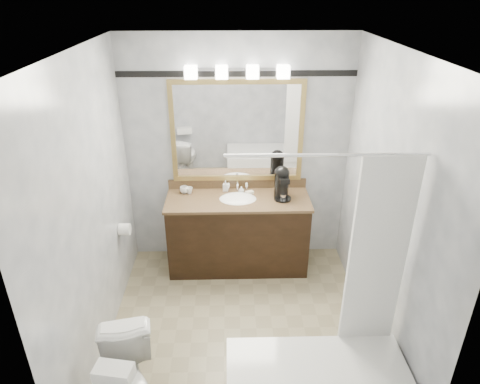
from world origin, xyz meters
name	(u,v)px	position (x,y,z in m)	size (l,w,h in m)	color
room	(240,212)	(0.00, 0.00, 1.25)	(2.42, 2.62, 2.52)	gray
vanity	(238,231)	(0.00, 1.02, 0.44)	(1.53, 0.58, 0.97)	black
mirror	(237,132)	(0.00, 1.28, 1.50)	(1.40, 0.04, 1.10)	tan
vanity_light_bar	(237,71)	(0.00, 1.23, 2.13)	(1.02, 0.14, 0.12)	silver
accent_stripe	(237,74)	(0.00, 1.29, 2.10)	(2.40, 0.01, 0.06)	black
tp_roll	(125,229)	(-1.14, 0.66, 0.70)	(0.12, 0.12, 0.11)	white
tissue_box	(114,373)	(-0.82, -1.12, 0.74)	(0.24, 0.13, 0.10)	white
coffee_maker	(282,182)	(0.46, 1.04, 1.03)	(0.18, 0.23, 0.35)	black
cup_left	(184,190)	(-0.58, 1.17, 0.89)	(0.09, 0.09, 0.07)	white
cup_right	(189,190)	(-0.53, 1.15, 0.88)	(0.07, 0.07, 0.07)	white
soap_bottle_a	(226,186)	(-0.13, 1.21, 0.91)	(0.05, 0.06, 0.12)	white
soap_bottle_b	(241,190)	(0.04, 1.15, 0.89)	(0.06, 0.06, 0.08)	white
soap_bar	(249,192)	(0.13, 1.13, 0.86)	(0.08, 0.05, 0.03)	beige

